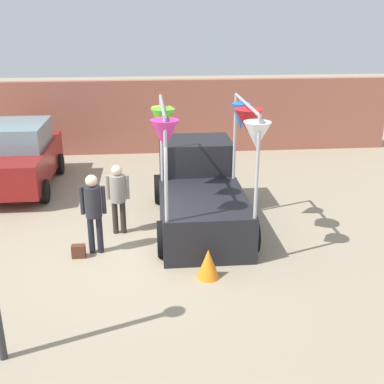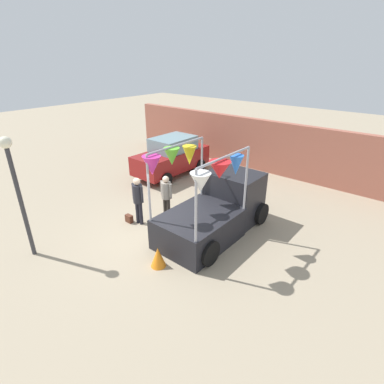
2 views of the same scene
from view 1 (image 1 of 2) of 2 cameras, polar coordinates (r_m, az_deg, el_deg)
name	(u,v)px [view 1 (image 1 of 2)]	position (r m, az deg, el deg)	size (l,w,h in m)	color
ground_plane	(143,250)	(10.50, -5.87, -6.90)	(60.00, 60.00, 0.00)	gray
vendor_truck	(199,187)	(11.52, 0.86, 0.65)	(2.41, 4.12, 3.08)	black
parked_car	(21,156)	(14.67, -19.64, 4.01)	(1.88, 4.00, 1.88)	maroon
person_customer	(93,206)	(10.14, -11.61, -1.68)	(0.53, 0.34, 1.74)	black
person_vendor	(118,193)	(10.99, -8.80, -0.10)	(0.53, 0.34, 1.64)	#2D2823
handbag	(79,251)	(10.39, -13.29, -6.85)	(0.28, 0.16, 0.28)	#592D1E
brick_boundary_wall	(142,117)	(17.48, -5.94, 8.83)	(18.00, 0.36, 2.60)	#9E5947
folded_kite_bundle_tangerine	(208,264)	(9.33, 1.93, -8.48)	(0.44, 0.44, 0.60)	orange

